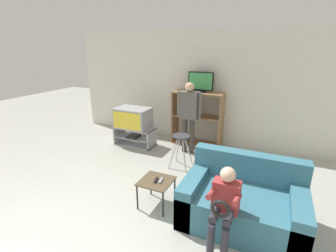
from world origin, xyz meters
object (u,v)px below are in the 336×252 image
at_px(remote_control_black, 156,180).
at_px(person_seated_child, 224,203).
at_px(media_shelf, 197,118).
at_px(person_standing_adult, 189,111).
at_px(tv_stand, 135,136).
at_px(television_main, 133,118).
at_px(remote_control_white, 161,180).
at_px(television_flat, 201,83).
at_px(couch, 242,202).
at_px(snack_table, 156,183).
at_px(folding_stool, 181,142).

distance_m(remote_control_black, person_seated_child, 1.13).
bearing_deg(media_shelf, person_standing_adult, -91.99).
relative_size(tv_stand, television_main, 1.19).
bearing_deg(remote_control_white, tv_stand, 122.92).
relative_size(person_standing_adult, person_seated_child, 1.55).
relative_size(television_flat, couch, 0.38).
xyz_separation_m(television_main, snack_table, (1.55, -1.85, -0.30)).
bearing_deg(person_standing_adult, remote_control_black, -83.31).
bearing_deg(person_seated_child, couch, 75.87).
xyz_separation_m(media_shelf, couch, (1.40, -2.36, -0.35)).
bearing_deg(media_shelf, remote_control_white, -83.60).
bearing_deg(person_seated_child, television_main, 139.04).
height_order(television_main, couch, television_main).
height_order(television_main, snack_table, television_main).
bearing_deg(television_main, person_seated_child, -40.96).
bearing_deg(remote_control_black, person_standing_adult, 82.75).
distance_m(tv_stand, person_seated_child, 3.44).
height_order(person_standing_adult, person_seated_child, person_standing_adult).
bearing_deg(person_seated_child, snack_table, 159.15).
relative_size(television_flat, person_seated_child, 0.58).
bearing_deg(snack_table, remote_control_white, 10.85).
distance_m(person_standing_adult, person_seated_child, 2.71).
bearing_deg(remote_control_white, folding_stool, 90.84).
height_order(television_flat, remote_control_white, television_flat).
xyz_separation_m(tv_stand, remote_control_black, (1.52, -1.87, 0.21)).
distance_m(television_main, television_flat, 1.73).
relative_size(folding_stool, person_seated_child, 0.65).
bearing_deg(tv_stand, television_flat, 27.08).
distance_m(television_main, remote_control_black, 2.43).
distance_m(media_shelf, folding_stool, 1.25).
distance_m(media_shelf, couch, 2.76).
height_order(tv_stand, couch, couch).
bearing_deg(couch, snack_table, -172.18).
relative_size(television_flat, remote_control_white, 4.01).
distance_m(television_flat, remote_control_black, 2.77).
relative_size(media_shelf, person_seated_child, 1.26).
xyz_separation_m(media_shelf, person_seated_child, (1.25, -2.92, -0.04)).
height_order(remote_control_black, person_standing_adult, person_standing_adult).
xyz_separation_m(television_main, person_seated_child, (2.59, -2.25, -0.06)).
height_order(media_shelf, remote_control_black, media_shelf).
xyz_separation_m(media_shelf, folding_stool, (0.09, -1.24, -0.12)).
bearing_deg(folding_stool, remote_control_white, -81.33).
bearing_deg(television_flat, couch, -60.31).
bearing_deg(snack_table, television_flat, 94.01).
distance_m(remote_control_white, person_standing_adult, 2.05).
bearing_deg(tv_stand, snack_table, -50.68).
bearing_deg(television_main, folding_stool, -22.06).
bearing_deg(television_flat, television_main, -153.15).
height_order(television_flat, folding_stool, television_flat).
xyz_separation_m(snack_table, person_standing_adult, (-0.23, 1.97, 0.57)).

